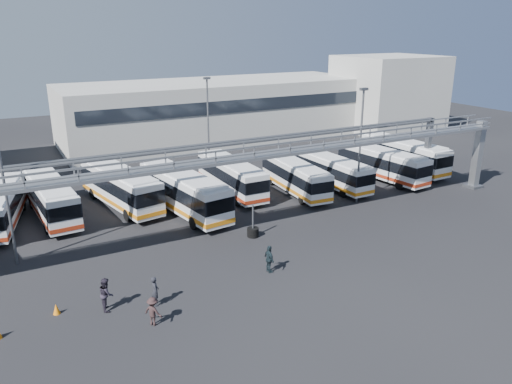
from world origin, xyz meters
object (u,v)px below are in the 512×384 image
bus_3 (120,186)px  bus_4 (184,191)px  bus_9 (402,154)px  pedestrian_a (155,291)px  bus_8 (382,163)px  pedestrian_c (153,311)px  light_pole_left (4,182)px  bus_6 (295,176)px  tire_stack (253,231)px  bus_1 (1,205)px  bus_5 (231,175)px  light_pole_back (208,121)px  light_pole_mid (361,140)px  cone_right (56,309)px  pedestrian_b (106,294)px  bus_7 (332,170)px  pedestrian_d (269,259)px  bus_2 (51,197)px

bus_3 → bus_4: bus_4 is taller
bus_9 → pedestrian_a: bearing=-158.2°
bus_8 → pedestrian_c: 32.40m
light_pole_left → bus_6: bearing=9.0°
bus_6 → tire_stack: size_ratio=4.01×
bus_1 → bus_5: size_ratio=1.00×
light_pole_back → bus_9: light_pole_back is taller
tire_stack → light_pole_mid: bearing=11.8°
cone_right → bus_6: bearing=26.9°
light_pole_mid → pedestrian_b: size_ratio=5.31×
bus_6 → light_pole_left: bearing=-166.7°
pedestrian_a → cone_right: pedestrian_a is taller
bus_4 → bus_9: 25.78m
light_pole_mid → bus_7: 6.31m
bus_6 → tire_stack: 11.30m
bus_7 → light_pole_mid: bearing=-99.5°
bus_9 → pedestrian_b: bearing=-161.0°
cone_right → bus_4: bearing=44.3°
light_pole_mid → bus_8: (6.74, 4.31, -3.95)m
light_pole_back → bus_6: size_ratio=1.01×
light_pole_mid → pedestrian_d: size_ratio=5.53×
light_pole_back → cone_right: 29.12m
light_pole_left → light_pole_mid: same height
light_pole_back → bus_1: 21.71m
light_pole_left → bus_1: (-0.45, 7.89, -4.00)m
pedestrian_b → tire_stack: tire_stack is taller
pedestrian_a → bus_2: bearing=17.6°
bus_2 → bus_3: 5.71m
bus_7 → bus_8: bearing=-5.9°
bus_4 → pedestrian_d: 12.91m
light_pole_left → pedestrian_c: (5.89, -11.39, -4.92)m
light_pole_mid → light_pole_back: bearing=118.1°
pedestrian_d → cone_right: bearing=85.3°
bus_5 → bus_6: bearing=-26.6°
bus_4 → bus_6: bus_4 is taller
light_pole_mid → bus_2: 26.57m
bus_7 → cone_right: (-27.21, -11.60, -1.37)m
bus_9 → pedestrian_c: bus_9 is taller
light_pole_left → light_pole_back: size_ratio=1.00×
bus_3 → tire_stack: bus_3 is taller
light_pole_mid → tire_stack: light_pole_mid is taller
bus_9 → pedestrian_a: (-32.45, -14.42, -1.01)m
bus_4 → pedestrian_c: size_ratio=7.30×
light_pole_left → pedestrian_a: (6.60, -9.49, -4.84)m
light_pole_left → bus_7: 29.21m
light_pole_back → pedestrian_c: (-14.11, -25.39, -4.92)m
bus_1 → bus_8: bus_8 is taller
bus_9 → pedestrian_d: 28.48m
bus_9 → cone_right: (-37.58, -12.73, -1.59)m
bus_1 → bus_2: bearing=11.0°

